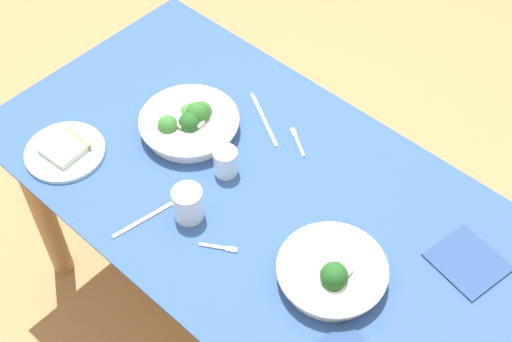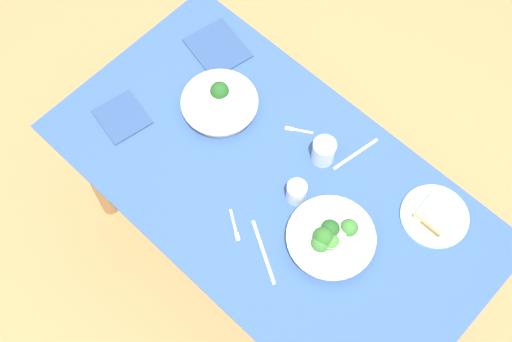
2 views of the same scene
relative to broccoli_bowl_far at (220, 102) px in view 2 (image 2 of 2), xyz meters
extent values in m
plane|color=#9E7547|center=(0.32, -0.09, -0.75)|extent=(6.00, 6.00, 0.00)
cube|color=#2D4C84|center=(0.32, -0.09, -0.03)|extent=(1.47, 0.81, 0.01)
cube|color=#9E7547|center=(0.32, -0.09, -0.05)|extent=(1.43, 0.79, 0.02)
cylinder|color=#9E7547|center=(-0.32, -0.40, -0.41)|extent=(0.07, 0.07, 0.69)
cylinder|color=#9E7547|center=(-0.32, 0.22, -0.41)|extent=(0.07, 0.07, 0.69)
cylinder|color=#9E7547|center=(0.97, 0.22, -0.41)|extent=(0.07, 0.07, 0.69)
cylinder|color=silver|center=(0.00, 0.00, -0.01)|extent=(0.23, 0.23, 0.04)
cylinder|color=silver|center=(0.00, 0.00, 0.01)|extent=(0.26, 0.26, 0.01)
sphere|color=#33702D|center=(-0.02, 0.02, 0.03)|extent=(0.05, 0.05, 0.05)
sphere|color=#1E511E|center=(-0.02, 0.02, 0.03)|extent=(0.06, 0.06, 0.06)
sphere|color=#1E511E|center=(-0.02, 0.03, 0.02)|extent=(0.05, 0.05, 0.05)
cylinder|color=beige|center=(0.00, -0.01, 0.03)|extent=(0.08, 0.08, 0.01)
cylinder|color=white|center=(0.59, -0.11, -0.01)|extent=(0.25, 0.25, 0.04)
cylinder|color=white|center=(0.59, -0.11, 0.01)|extent=(0.28, 0.28, 0.01)
sphere|color=#3D7A33|center=(0.60, -0.13, 0.02)|extent=(0.06, 0.06, 0.06)
sphere|color=#1E511E|center=(0.57, -0.10, 0.02)|extent=(0.06, 0.06, 0.06)
sphere|color=#286023|center=(0.58, -0.13, 0.03)|extent=(0.07, 0.07, 0.07)
sphere|color=#33702D|center=(0.61, -0.05, 0.02)|extent=(0.06, 0.06, 0.06)
sphere|color=#33702D|center=(0.58, -0.15, 0.02)|extent=(0.06, 0.06, 0.06)
cylinder|color=beige|center=(0.59, -0.11, 0.02)|extent=(0.09, 0.09, 0.01)
cylinder|color=#99C6D1|center=(0.78, 0.18, -0.02)|extent=(0.22, 0.22, 0.01)
cube|color=beige|center=(0.78, 0.18, -0.01)|extent=(0.11, 0.11, 0.02)
cube|color=#9E703D|center=(0.78, 0.13, -0.01)|extent=(0.10, 0.01, 0.02)
cylinder|color=silver|center=(0.41, -0.07, 0.01)|extent=(0.06, 0.06, 0.08)
cylinder|color=silver|center=(0.38, 0.09, 0.02)|extent=(0.08, 0.08, 0.09)
cube|color=#B7B7BC|center=(0.27, 0.12, -0.03)|extent=(0.06, 0.04, 0.00)
cube|color=#B7B7BC|center=(0.23, 0.10, -0.03)|extent=(0.03, 0.03, 0.00)
cube|color=#B7B7BC|center=(0.33, -0.27, -0.03)|extent=(0.07, 0.05, 0.00)
cube|color=#B7B7BC|center=(0.37, -0.30, -0.03)|extent=(0.03, 0.03, 0.00)
cube|color=#B7B7BC|center=(0.46, -0.28, -0.03)|extent=(0.19, 0.11, 0.00)
cube|color=#B7B7BC|center=(0.45, 0.18, -0.03)|extent=(0.04, 0.18, 0.00)
cube|color=navy|center=(-0.18, 0.17, -0.03)|extent=(0.23, 0.21, 0.01)
cube|color=navy|center=(-0.21, -0.26, -0.03)|extent=(0.19, 0.18, 0.01)
camera|label=1|loc=(-0.45, 0.76, 1.42)|focal=49.76mm
camera|label=2|loc=(0.92, -0.79, 1.99)|focal=48.14mm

